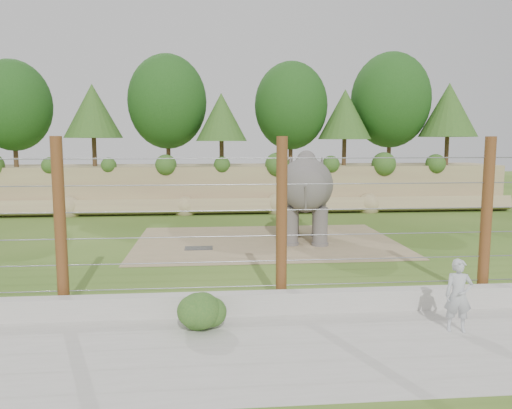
{
  "coord_description": "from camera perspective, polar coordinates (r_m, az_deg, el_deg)",
  "views": [
    {
      "loc": [
        -1.64,
        -15.85,
        3.9
      ],
      "look_at": [
        0.0,
        2.0,
        1.6
      ],
      "focal_mm": 35.0,
      "sensor_mm": 36.0,
      "label": 1
    }
  ],
  "objects": [
    {
      "name": "drain_grate",
      "position": [
        18.24,
        -6.56,
        -4.97
      ],
      "size": [
        1.0,
        0.6,
        0.03
      ],
      "primitive_type": "cube",
      "color": "#262628",
      "rests_on": "dirt_patch"
    },
    {
      "name": "ground",
      "position": [
        16.4,
        0.64,
        -6.44
      ],
      "size": [
        90.0,
        90.0,
        0.0
      ],
      "primitive_type": "plane",
      "color": "#315616",
      "rests_on": "ground"
    },
    {
      "name": "elephant",
      "position": [
        19.44,
        5.7,
        0.77
      ],
      "size": [
        2.57,
        4.46,
        3.39
      ],
      "primitive_type": null,
      "rotation": [
        0.0,
        0.0,
        -0.19
      ],
      "color": "#5C5753",
      "rests_on": "ground"
    },
    {
      "name": "dirt_patch",
      "position": [
        19.36,
        1.21,
        -4.28
      ],
      "size": [
        10.0,
        7.0,
        0.02
      ],
      "primitive_type": "cube",
      "color": "#8F7F5A",
      "rests_on": "ground"
    },
    {
      "name": "zookeeper",
      "position": [
        11.12,
        22.13,
        -9.61
      ],
      "size": [
        0.62,
        0.48,
        1.51
      ],
      "primitive_type": "imported",
      "rotation": [
        0.0,
        0.0,
        -0.24
      ],
      "color": "silver",
      "rests_on": "walkway"
    },
    {
      "name": "back_embankment",
      "position": [
        28.61,
        -0.79,
        7.44
      ],
      "size": [
        30.0,
        5.52,
        8.77
      ],
      "color": "#9D805E",
      "rests_on": "ground"
    },
    {
      "name": "walkway_shrub",
      "position": [
        10.64,
        -6.16,
        -11.86
      ],
      "size": [
        0.8,
        0.8,
        0.8
      ],
      "primitive_type": "sphere",
      "color": "#2D5A23",
      "rests_on": "walkway"
    },
    {
      "name": "stone_ball",
      "position": [
        19.33,
        3.54,
        -3.23
      ],
      "size": [
        0.7,
        0.7,
        0.7
      ],
      "primitive_type": "sphere",
      "color": "gray",
      "rests_on": "dirt_patch"
    },
    {
      "name": "barrier_fence",
      "position": [
        11.62,
        2.94,
        -2.1
      ],
      "size": [
        20.26,
        0.26,
        4.0
      ],
      "color": "brown",
      "rests_on": "ground"
    },
    {
      "name": "walkway",
      "position": [
        9.81,
        5.02,
        -16.11
      ],
      "size": [
        26.0,
        4.0,
        0.01
      ],
      "primitive_type": "cube",
      "color": "#B3AFA6",
      "rests_on": "ground"
    },
    {
      "name": "retaining_wall",
      "position": [
        11.56,
        3.24,
        -11.09
      ],
      "size": [
        26.0,
        0.35,
        0.5
      ],
      "primitive_type": "cube",
      "color": "#B3AFA6",
      "rests_on": "ground"
    }
  ]
}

